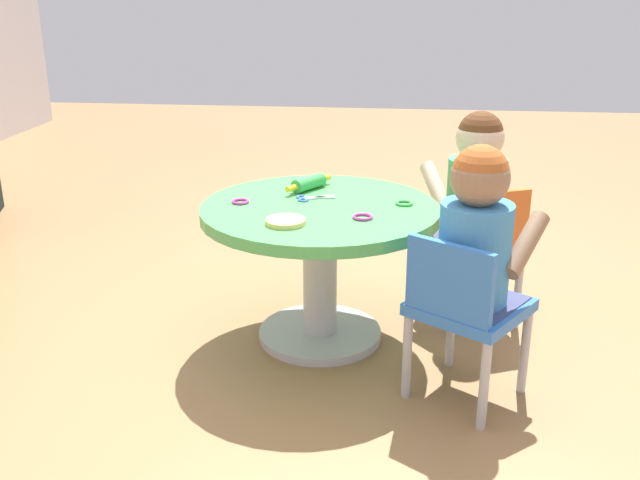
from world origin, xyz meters
TOP-DOWN VIEW (x-y plane):
  - ground_plane at (0.00, 0.00)m, footprint 10.00×10.00m
  - craft_table at (0.00, 0.00)m, footprint 0.81×0.81m
  - child_chair_left at (-0.36, -0.47)m, footprint 0.42×0.42m
  - seated_child_left at (-0.32, -0.49)m, footprint 0.44×0.42m
  - child_chair_right at (0.20, -0.55)m, footprint 0.39×0.39m
  - seated_child_right at (0.23, -0.54)m, footprint 0.42×0.38m
  - rolling_pin at (0.19, 0.06)m, footprint 0.20×0.15m
  - craft_scissors at (0.07, 0.04)m, footprint 0.09×0.14m
  - playdough_blob_0 at (-0.21, 0.08)m, footprint 0.13×0.13m
  - cookie_cutter_0 at (-0.12, -0.15)m, footprint 0.07×0.07m
  - cookie_cutter_1 at (0.04, -0.28)m, footprint 0.06×0.06m
  - cookie_cutter_2 at (-0.00, 0.27)m, footprint 0.06×0.06m

SIDE VIEW (x-z plane):
  - ground_plane at x=0.00m, z-range 0.00..0.00m
  - child_chair_left at x=-0.36m, z-range 0.04..0.57m
  - child_chair_right at x=0.20m, z-range 0.04..0.57m
  - craft_table at x=0.00m, z-range 0.12..0.62m
  - craft_scissors at x=0.07m, z-range 0.50..0.51m
  - cookie_cutter_0 at x=-0.12m, z-range 0.50..0.51m
  - cookie_cutter_1 at x=0.04m, z-range 0.50..0.51m
  - cookie_cutter_2 at x=0.00m, z-range 0.50..0.51m
  - playdough_blob_0 at x=-0.21m, z-range 0.50..0.51m
  - rolling_pin at x=0.19m, z-range 0.50..0.55m
  - seated_child_left at x=-0.32m, z-range 0.28..0.79m
  - seated_child_right at x=0.23m, z-range 0.28..0.79m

